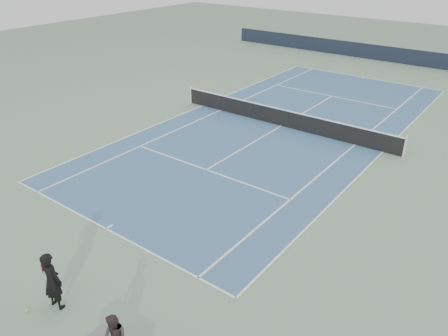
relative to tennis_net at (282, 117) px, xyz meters
The scene contains 6 objects.
ground 0.50m from the tennis_net, ahead, with size 80.00×80.00×0.00m, color slate.
court_surface 0.50m from the tennis_net, ahead, with size 10.97×23.77×0.01m, color #396187.
tennis_net is the anchor object (origin of this frame).
windscreen_far 17.89m from the tennis_net, 90.00° to the left, with size 30.00×0.25×1.20m, color black.
tennis_player 15.10m from the tennis_net, 83.26° to the right, with size 0.81×0.55×1.75m.
tennis_ball 15.67m from the tennis_net, 85.17° to the right, with size 0.07×0.07×0.07m, color yellow.
Camera 1 is at (10.65, -19.31, 8.71)m, focal length 35.00 mm.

